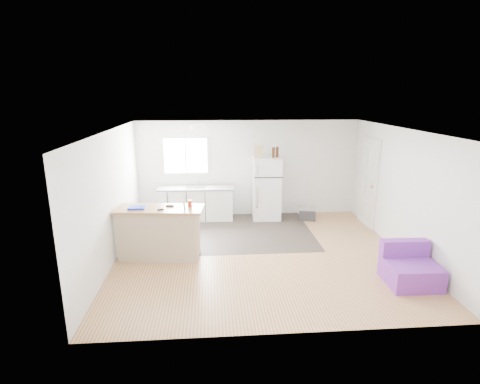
% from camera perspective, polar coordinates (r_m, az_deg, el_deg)
% --- Properties ---
extents(room, '(5.51, 5.01, 2.41)m').
position_cam_1_polar(room, '(7.00, 3.28, -0.45)').
color(room, '#91603D').
rests_on(room, ground).
extents(vinyl_zone, '(4.05, 2.50, 0.00)m').
position_cam_1_polar(vinyl_zone, '(8.51, -2.83, -6.11)').
color(vinyl_zone, '#2E2622').
rests_on(vinyl_zone, floor).
extents(window, '(1.18, 0.06, 0.98)m').
position_cam_1_polar(window, '(9.32, -8.28, 5.49)').
color(window, white).
rests_on(window, back_wall).
extents(interior_door, '(0.11, 0.92, 2.10)m').
position_cam_1_polar(interior_door, '(9.23, 18.95, 1.37)').
color(interior_door, white).
rests_on(interior_door, right_wall).
extents(ceiling_fixture, '(0.30, 0.30, 0.07)m').
position_cam_1_polar(ceiling_fixture, '(7.93, -6.53, 9.82)').
color(ceiling_fixture, white).
rests_on(ceiling_fixture, ceiling).
extents(kitchen_cabinets, '(1.85, 0.62, 1.08)m').
position_cam_1_polar(kitchen_cabinets, '(9.29, -6.68, -1.65)').
color(kitchen_cabinets, white).
rests_on(kitchen_cabinets, floor).
extents(peninsula, '(1.66, 0.77, 0.99)m').
position_cam_1_polar(peninsula, '(7.24, -12.18, -6.07)').
color(peninsula, tan).
rests_on(peninsula, floor).
extents(refrigerator, '(0.71, 0.68, 1.54)m').
position_cam_1_polar(refrigerator, '(9.24, 4.06, 0.59)').
color(refrigerator, white).
rests_on(refrigerator, floor).
extents(cooler, '(0.48, 0.38, 0.32)m').
position_cam_1_polar(cooler, '(9.40, 10.22, -3.23)').
color(cooler, '#2B2B2E').
rests_on(cooler, floor).
extents(purple_seat, '(0.82, 0.78, 0.66)m').
position_cam_1_polar(purple_seat, '(6.87, 24.44, -10.65)').
color(purple_seat, purple).
rests_on(purple_seat, floor).
extents(cleaner_jug, '(0.14, 0.10, 0.29)m').
position_cam_1_polar(cleaner_jug, '(7.29, -9.08, -8.94)').
color(cleaner_jug, white).
rests_on(cleaner_jug, floor).
extents(mop, '(0.22, 0.33, 1.16)m').
position_cam_1_polar(mop, '(7.14, -8.61, -8.52)').
color(mop, green).
rests_on(mop, floor).
extents(red_cup, '(0.10, 0.10, 0.12)m').
position_cam_1_polar(red_cup, '(7.05, -7.66, -1.74)').
color(red_cup, red).
rests_on(red_cup, peninsula).
extents(blue_tray, '(0.30, 0.22, 0.04)m').
position_cam_1_polar(blue_tray, '(7.13, -15.44, -2.31)').
color(blue_tray, '#1530C8').
rests_on(blue_tray, peninsula).
extents(tool_a, '(0.15, 0.07, 0.03)m').
position_cam_1_polar(tool_a, '(7.12, -10.65, -2.06)').
color(tool_a, black).
rests_on(tool_a, peninsula).
extents(tool_b, '(0.11, 0.08, 0.03)m').
position_cam_1_polar(tool_b, '(6.94, -12.03, -2.61)').
color(tool_b, black).
rests_on(tool_b, peninsula).
extents(cardboard_box, '(0.21, 0.13, 0.30)m').
position_cam_1_polar(cardboard_box, '(9.00, 2.89, 6.20)').
color(cardboard_box, tan).
rests_on(cardboard_box, refrigerator).
extents(bottle_left, '(0.09, 0.09, 0.25)m').
position_cam_1_polar(bottle_left, '(9.00, 5.12, 6.00)').
color(bottle_left, '#361A09').
rests_on(bottle_left, refrigerator).
extents(bottle_right, '(0.09, 0.09, 0.25)m').
position_cam_1_polar(bottle_right, '(9.11, 5.68, 6.10)').
color(bottle_right, '#361A09').
rests_on(bottle_right, refrigerator).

